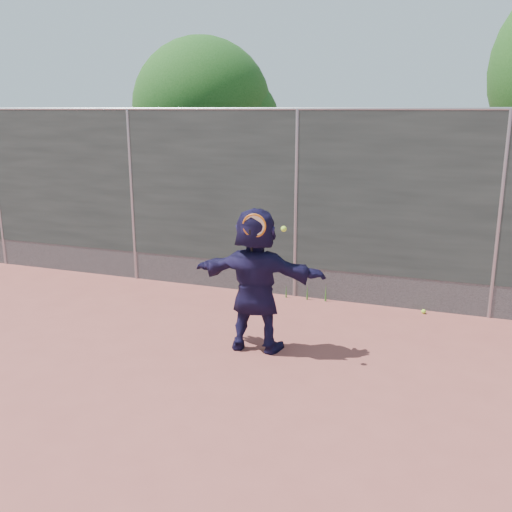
% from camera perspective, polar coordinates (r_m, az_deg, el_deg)
% --- Properties ---
extents(ground, '(80.00, 80.00, 0.00)m').
position_cam_1_polar(ground, '(6.45, -5.01, -13.27)').
color(ground, '#9E4C42').
rests_on(ground, ground).
extents(player, '(1.74, 0.64, 1.85)m').
position_cam_1_polar(player, '(7.15, 0.00, -2.39)').
color(player, '#181437').
rests_on(player, ground).
extents(ball_ground, '(0.07, 0.07, 0.07)m').
position_cam_1_polar(ball_ground, '(9.01, 16.42, -5.34)').
color(ball_ground, '#BCFB37').
rests_on(ball_ground, ground).
extents(fence, '(20.00, 0.06, 3.03)m').
position_cam_1_polar(fence, '(9.11, 4.02, 5.51)').
color(fence, '#38423D').
rests_on(fence, ground).
extents(swing_action, '(0.56, 0.16, 0.51)m').
position_cam_1_polar(swing_action, '(6.76, 0.10, 2.88)').
color(swing_action, '#C65E12').
rests_on(swing_action, ground).
extents(tree_left, '(3.15, 3.00, 4.53)m').
position_cam_1_polar(tree_left, '(12.85, -4.66, 14.18)').
color(tree_left, '#382314').
rests_on(tree_left, ground).
extents(weed_clump, '(0.68, 0.07, 0.30)m').
position_cam_1_polar(weed_clump, '(9.27, 5.42, -3.58)').
color(weed_clump, '#387226').
rests_on(weed_clump, ground).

